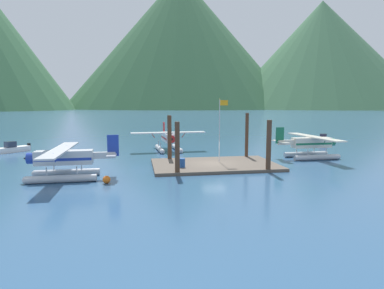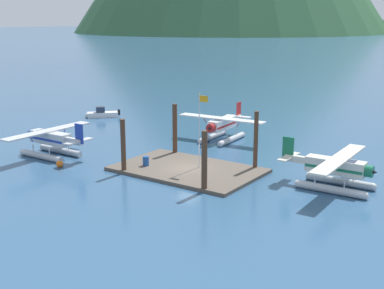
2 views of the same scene
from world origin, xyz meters
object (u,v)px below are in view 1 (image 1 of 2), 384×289
at_px(mooring_buoy, 107,180).
at_px(seaplane_silver_port_aft, 64,161).
at_px(seaplane_white_bow_left, 168,140).
at_px(fuel_drum, 182,163).
at_px(flagpole, 221,123).
at_px(boat_white_open_west, 12,149).
at_px(seaplane_cream_stbd_fwd, 311,145).
at_px(boat_red_open_east, 323,139).

relative_size(mooring_buoy, seaplane_silver_port_aft, 0.06).
height_order(mooring_buoy, seaplane_white_bow_left, seaplane_white_bow_left).
xyz_separation_m(fuel_drum, seaplane_white_bow_left, (-0.11, 13.64, 0.84)).
relative_size(flagpole, mooring_buoy, 10.55).
relative_size(seaplane_silver_port_aft, seaplane_white_bow_left, 0.99).
height_order(seaplane_white_bow_left, boat_white_open_west, seaplane_white_bow_left).
bearing_deg(seaplane_cream_stbd_fwd, flagpole, -170.21).
height_order(fuel_drum, seaplane_white_bow_left, seaplane_white_bow_left).
distance_m(flagpole, seaplane_white_bow_left, 12.54).
distance_m(seaplane_cream_stbd_fwd, boat_white_open_west, 39.62).
distance_m(flagpole, seaplane_cream_stbd_fwd, 12.44).
distance_m(seaplane_silver_port_aft, seaplane_cream_stbd_fwd, 27.87).
bearing_deg(mooring_buoy, boat_red_open_east, 34.82).
height_order(seaplane_cream_stbd_fwd, boat_red_open_east, seaplane_cream_stbd_fwd).
relative_size(mooring_buoy, boat_red_open_east, 0.15).
xyz_separation_m(seaplane_cream_stbd_fwd, boat_red_open_east, (10.98, 15.14, -1.09)).
bearing_deg(boat_white_open_west, mooring_buoy, -54.34).
xyz_separation_m(seaplane_silver_port_aft, seaplane_white_bow_left, (10.57, 15.78, 0.00)).
bearing_deg(mooring_buoy, boat_white_open_west, 125.66).
distance_m(seaplane_white_bow_left, boat_red_open_east, 28.15).
relative_size(fuel_drum, seaplane_white_bow_left, 0.08).
distance_m(fuel_drum, mooring_buoy, 8.17).
height_order(seaplane_silver_port_aft, seaplane_cream_stbd_fwd, same).
bearing_deg(flagpole, fuel_drum, -152.49).
relative_size(flagpole, seaplane_cream_stbd_fwd, 0.66).
xyz_separation_m(fuel_drum, mooring_buoy, (-6.92, -4.32, -0.42)).
bearing_deg(boat_red_open_east, seaplane_white_bow_left, -167.88).
bearing_deg(seaplane_silver_port_aft, boat_red_open_east, 29.67).
bearing_deg(seaplane_silver_port_aft, flagpole, 16.48).
xyz_separation_m(mooring_buoy, seaplane_silver_port_aft, (-3.75, 2.17, 1.25)).
height_order(flagpole, fuel_drum, flagpole).
relative_size(seaplane_cream_stbd_fwd, boat_red_open_east, 2.41).
xyz_separation_m(seaplane_cream_stbd_fwd, seaplane_white_bow_left, (-16.53, 9.24, 0.00)).
relative_size(fuel_drum, seaplane_silver_port_aft, 0.08).
relative_size(seaplane_silver_port_aft, boat_white_open_west, 2.54).
bearing_deg(fuel_drum, boat_white_open_west, 143.38).
relative_size(mooring_buoy, seaplane_cream_stbd_fwd, 0.06).
bearing_deg(boat_white_open_west, seaplane_white_bow_left, -6.17).
relative_size(seaplane_white_bow_left, boat_white_open_west, 2.56).
bearing_deg(boat_red_open_east, seaplane_silver_port_aft, -150.33).
height_order(mooring_buoy, boat_red_open_east, boat_red_open_east).
bearing_deg(seaplane_white_bow_left, flagpole, -67.81).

